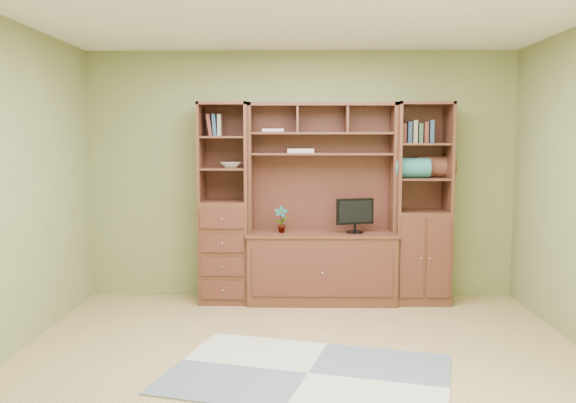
{
  "coord_description": "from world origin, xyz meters",
  "views": [
    {
      "loc": [
        -0.03,
        -4.45,
        1.67
      ],
      "look_at": [
        -0.12,
        1.2,
        1.1
      ],
      "focal_mm": 38.0,
      "sensor_mm": 36.0,
      "label": 1
    }
  ],
  "objects_px": {
    "center_hutch": "(322,204)",
    "right_tower": "(422,203)",
    "left_tower": "(225,203)",
    "monitor": "(355,209)"
  },
  "relations": [
    {
      "from": "left_tower",
      "to": "monitor",
      "type": "relative_size",
      "value": 4.23
    },
    {
      "from": "center_hutch",
      "to": "right_tower",
      "type": "relative_size",
      "value": 1.0
    },
    {
      "from": "right_tower",
      "to": "center_hutch",
      "type": "bearing_deg",
      "value": -177.77
    },
    {
      "from": "right_tower",
      "to": "left_tower",
      "type": "bearing_deg",
      "value": 180.0
    },
    {
      "from": "left_tower",
      "to": "right_tower",
      "type": "bearing_deg",
      "value": 0.0
    },
    {
      "from": "center_hutch",
      "to": "right_tower",
      "type": "xyz_separation_m",
      "value": [
        1.02,
        0.04,
        0.0
      ]
    },
    {
      "from": "center_hutch",
      "to": "right_tower",
      "type": "distance_m",
      "value": 1.03
    },
    {
      "from": "center_hutch",
      "to": "right_tower",
      "type": "height_order",
      "value": "same"
    },
    {
      "from": "left_tower",
      "to": "monitor",
      "type": "distance_m",
      "value": 1.34
    },
    {
      "from": "right_tower",
      "to": "monitor",
      "type": "xyz_separation_m",
      "value": [
        -0.69,
        -0.07,
        -0.05
      ]
    }
  ]
}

